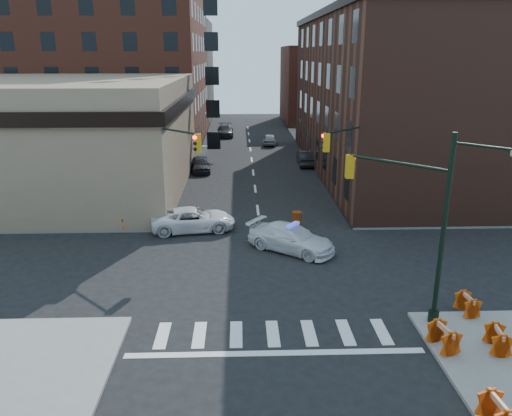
{
  "coord_description": "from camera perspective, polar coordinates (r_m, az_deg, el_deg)",
  "views": [
    {
      "loc": [
        -1.28,
        -24.71,
        10.99
      ],
      "look_at": [
        -0.35,
        3.46,
        2.2
      ],
      "focal_mm": 35.0,
      "sensor_mm": 36.0,
      "label": 1
    }
  ],
  "objects": [
    {
      "name": "bank_building",
      "position": [
        44.58,
        -22.74,
        7.62
      ],
      "size": [
        22.0,
        22.0,
        9.0
      ],
      "primitive_type": "cube",
      "color": "#8A745A",
      "rests_on": "ground"
    },
    {
      "name": "parked_car_wdeep",
      "position": [
        69.34,
        -3.54,
        8.82
      ],
      "size": [
        2.31,
        5.43,
        1.56
      ],
      "primitive_type": "imported",
      "rotation": [
        0.0,
        0.0,
        0.02
      ],
      "color": "black",
      "rests_on": "ground"
    },
    {
      "name": "filler_nw",
      "position": [
        88.0,
        -11.94,
        15.02
      ],
      "size": [
        20.0,
        18.0,
        16.0
      ],
      "primitive_type": "cube",
      "color": "brown",
      "rests_on": "ground"
    },
    {
      "name": "apartment_block",
      "position": [
        66.97,
        -17.63,
        17.42
      ],
      "size": [
        25.0,
        25.0,
        24.0
      ],
      "primitive_type": "cube",
      "color": "brown",
      "rests_on": "ground"
    },
    {
      "name": "tree_ne_near",
      "position": [
        52.01,
        7.94,
        8.86
      ],
      "size": [
        3.0,
        3.0,
        4.85
      ],
      "color": "black",
      "rests_on": "sidewalk_ne"
    },
    {
      "name": "parked_car_wfar",
      "position": [
        54.12,
        -6.37,
        6.25
      ],
      "size": [
        1.68,
        4.29,
        1.39
      ],
      "primitive_type": "imported",
      "rotation": [
        0.0,
        0.0,
        0.05
      ],
      "color": "#9A9DA2",
      "rests_on": "ground"
    },
    {
      "name": "pedestrian_a",
      "position": [
        32.74,
        -10.98,
        -0.88
      ],
      "size": [
        0.69,
        0.66,
        1.58
      ],
      "primitive_type": "imported",
      "rotation": [
        0.0,
        0.0,
        -0.67
      ],
      "color": "black",
      "rests_on": "sidewalk_nw"
    },
    {
      "name": "pedestrian_b",
      "position": [
        34.9,
        -20.07,
        -0.18
      ],
      "size": [
        1.09,
        0.93,
        1.95
      ],
      "primitive_type": "imported",
      "rotation": [
        0.0,
        0.0,
        0.23
      ],
      "color": "black",
      "rests_on": "sidewalk_nw"
    },
    {
      "name": "signal_pole_nw",
      "position": [
        31.11,
        -10.34,
        4.69
      ],
      "size": [
        3.58,
        3.67,
        8.0
      ],
      "rotation": [
        0.0,
        0.0,
        -0.79
      ],
      "color": "black",
      "rests_on": "sidewalk_nw"
    },
    {
      "name": "tree_ne_far",
      "position": [
        59.83,
        6.66,
        10.0
      ],
      "size": [
        3.0,
        3.0,
        4.85
      ],
      "color": "black",
      "rests_on": "sidewalk_ne"
    },
    {
      "name": "parked_car_enear",
      "position": [
        51.3,
        5.76,
        5.73
      ],
      "size": [
        1.69,
        4.65,
        1.52
      ],
      "primitive_type": "imported",
      "rotation": [
        0.0,
        0.0,
        3.12
      ],
      "color": "black",
      "rests_on": "ground"
    },
    {
      "name": "parked_car_wnear",
      "position": [
        48.44,
        -6.4,
        4.97
      ],
      "size": [
        2.27,
        4.43,
        1.44
      ],
      "primitive_type": "imported",
      "rotation": [
        0.0,
        0.0,
        0.14
      ],
      "color": "black",
      "rests_on": "ground"
    },
    {
      "name": "barricade_se_a",
      "position": [
        23.78,
        23.01,
        -10.13
      ],
      "size": [
        0.66,
        1.19,
        0.87
      ],
      "primitive_type": null,
      "rotation": [
        0.0,
        0.0,
        1.64
      ],
      "color": "#E63A0A",
      "rests_on": "sidewalk_se"
    },
    {
      "name": "barricade_se_d",
      "position": [
        17.76,
        25.91,
        -20.38
      ],
      "size": [
        0.72,
        1.31,
        0.95
      ],
      "primitive_type": null,
      "rotation": [
        0.0,
        0.0,
        1.63
      ],
      "color": "#E73E0A",
      "rests_on": "sidewalk_se"
    },
    {
      "name": "commercial_row_ne",
      "position": [
        49.48,
        15.23,
        12.11
      ],
      "size": [
        14.0,
        34.0,
        14.0
      ],
      "primitive_type": "cube",
      "color": "#4F2B1F",
      "rests_on": "ground"
    },
    {
      "name": "barricade_se_b",
      "position": [
        20.84,
        20.64,
        -13.7
      ],
      "size": [
        0.9,
        1.4,
        0.97
      ],
      "primitive_type": null,
      "rotation": [
        0.0,
        0.0,
        1.78
      ],
      "color": "red",
      "rests_on": "sidewalk_se"
    },
    {
      "name": "sidewalk_nw",
      "position": [
        62.39,
        -22.37,
        5.95
      ],
      "size": [
        34.0,
        54.5,
        0.15
      ],
      "primitive_type": "cube",
      "color": "gray",
      "rests_on": "ground"
    },
    {
      "name": "signal_pole_se",
      "position": [
        21.5,
        18.1,
        -0.82
      ],
      "size": [
        5.4,
        5.27,
        8.0
      ],
      "rotation": [
        0.0,
        0.0,
        2.36
      ],
      "color": "black",
      "rests_on": "sidewalk_se"
    },
    {
      "name": "barricade_se_c",
      "position": [
        21.56,
        25.9,
        -13.4
      ],
      "size": [
        0.8,
        1.3,
        0.91
      ],
      "primitive_type": null,
      "rotation": [
        0.0,
        0.0,
        1.4
      ],
      "color": "#C85A09",
      "rests_on": "sidewalk_se"
    },
    {
      "name": "barricade_nw_a",
      "position": [
        35.3,
        -15.27,
        -0.5
      ],
      "size": [
        1.09,
        0.56,
        0.81
      ],
      "primitive_type": null,
      "rotation": [
        0.0,
        0.0,
        -0.02
      ],
      "color": "red",
      "rests_on": "sidewalk_nw"
    },
    {
      "name": "barrel_bank",
      "position": [
        32.26,
        -4.19,
        -1.77
      ],
      "size": [
        0.57,
        0.57,
        0.92
      ],
      "primitive_type": "cylinder",
      "rotation": [
        0.0,
        0.0,
        0.11
      ],
      "color": "#E04C0A",
      "rests_on": "ground"
    },
    {
      "name": "signal_pole_ne",
      "position": [
        31.6,
        11.2,
        4.84
      ],
      "size": [
        3.67,
        3.58,
        8.0
      ],
      "rotation": [
        0.0,
        0.0,
        -2.36
      ],
      "color": "black",
      "rests_on": "sidewalk_ne"
    },
    {
      "name": "parked_car_efar",
      "position": [
        62.62,
        1.6,
        7.85
      ],
      "size": [
        1.95,
        4.18,
        1.38
      ],
      "primitive_type": "imported",
      "rotation": [
        0.0,
        0.0,
        3.06
      ],
      "color": "gray",
      "rests_on": "ground"
    },
    {
      "name": "police_car",
      "position": [
        28.89,
        4.05,
        -3.47
      ],
      "size": [
        5.49,
        4.77,
        1.52
      ],
      "primitive_type": "imported",
      "rotation": [
        0.0,
        0.0,
        0.95
      ],
      "color": "white",
      "rests_on": "ground"
    },
    {
      "name": "barrel_road",
      "position": [
        32.64,
        4.67,
        -1.38
      ],
      "size": [
        0.83,
        0.83,
        1.12
      ],
      "primitive_type": "cylinder",
      "rotation": [
        0.0,
        0.0,
        -0.42
      ],
      "color": "#D65A0A",
      "rests_on": "ground"
    },
    {
      "name": "ground",
      "position": [
        27.07,
        0.99,
        -6.63
      ],
      "size": [
        140.0,
        140.0,
        0.0
      ],
      "primitive_type": "plane",
      "color": "black",
      "rests_on": "ground"
    },
    {
      "name": "pedestrian_c",
      "position": [
        34.65,
        -16.64,
        -0.09
      ],
      "size": [
        1.0,
        1.1,
        1.8
      ],
      "primitive_type": "imported",
      "rotation": [
        0.0,
        0.0,
        0.9
      ],
      "color": "#202630",
      "rests_on": "sidewalk_nw"
    },
    {
      "name": "filler_ne",
      "position": [
        84.26,
        8.8,
        13.73
      ],
      "size": [
        16.0,
        16.0,
        12.0
      ],
      "primitive_type": "cube",
      "color": "brown",
      "rests_on": "ground"
    },
    {
      "name": "barricade_nw_b",
      "position": [
        33.27,
        -15.45,
        -1.55
      ],
      "size": [
        1.27,
        0.84,
        0.88
      ],
      "primitive_type": null,
      "rotation": [
        0.0,
        0.0,
        -0.23
      ],
      "color": "#E0490A",
      "rests_on": "sidewalk_nw"
    },
    {
      "name": "pickup",
      "position": [
        32.32,
        -7.19,
        -1.3
      ],
      "size": [
        5.69,
        3.28,
        1.49
      ],
      "primitive_type": "imported",
      "rotation": [
        0.0,
        0.0,
        1.73
      ],
      "color": "white",
      "rests_on": "ground"
    },
    {
      "name": "sidewalk_ne",
      "position": [
        63.33,
        20.81,
        6.27
      ],
      "size": [
        34.0,
        54.5,
        0.15
      ],
      "primitive_type": "cube",
      "color": "gray",
      "rests_on": "ground"
    }
  ]
}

